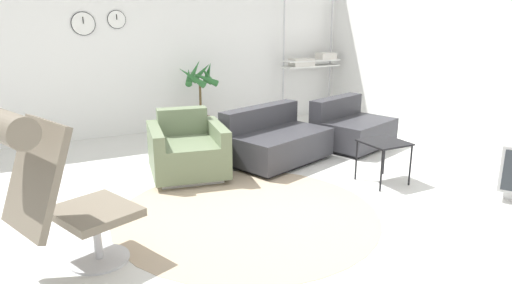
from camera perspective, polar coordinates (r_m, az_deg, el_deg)
The scene contains 11 objects.
ground_plane at distance 4.56m, azimuth 0.93°, elevation -7.16°, with size 12.00×12.00×0.00m, color silver.
wall_back at distance 7.23m, azimuth -11.40°, elevation 12.39°, with size 12.00×0.09×2.80m.
wall_right at distance 6.34m, azimuth 27.52°, elevation 10.57°, with size 0.06×12.00×2.80m.
round_rug at distance 4.24m, azimuth -1.17°, elevation -8.94°, with size 2.41×2.41×0.01m.
lounge_chair at distance 3.30m, azimuth -24.33°, elevation -4.30°, with size 0.99×0.81×1.21m.
armchair_red at distance 5.20m, azimuth -8.59°, elevation -1.22°, with size 0.95×0.99×0.72m.
couch_low at distance 5.64m, azimuth 2.41°, elevation 0.02°, with size 1.43×1.16×0.67m.
couch_second at distance 6.41m, azimuth 11.77°, elevation 1.59°, with size 1.20×1.08×0.67m.
side_table at distance 5.07m, azimuth 15.73°, elevation -0.47°, with size 0.44×0.44×0.46m.
potted_plant at distance 7.04m, azimuth -7.01°, elevation 5.47°, with size 0.60×0.60×1.13m.
shelf_unit at distance 8.03m, azimuth 6.90°, elevation 10.04°, with size 1.03×0.28×2.09m.
Camera 1 is at (-1.98, -3.72, 1.76)m, focal length 32.00 mm.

